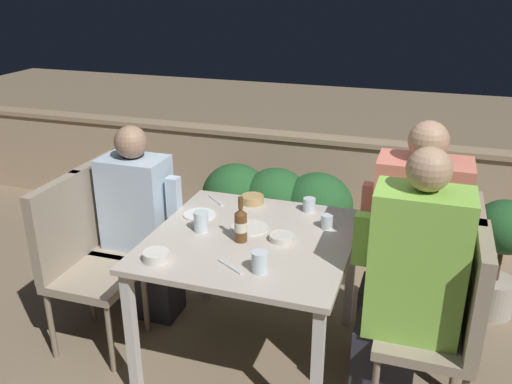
{
  "coord_description": "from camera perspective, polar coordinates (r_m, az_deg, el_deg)",
  "views": [
    {
      "loc": [
        0.8,
        -2.37,
        2.0
      ],
      "look_at": [
        0.0,
        0.08,
        0.97
      ],
      "focal_mm": 38.0,
      "sensor_mm": 36.0,
      "label": 1
    }
  ],
  "objects": [
    {
      "name": "person_blue_shirt",
      "position": [
        3.32,
        -11.78,
        -3.29
      ],
      "size": [
        0.47,
        0.26,
        1.22
      ],
      "color": "#282833",
      "rests_on": "ground_plane"
    },
    {
      "name": "bowl_0",
      "position": [
        3.19,
        -0.38,
        -0.73
      ],
      "size": [
        0.13,
        0.13,
        0.05
      ],
      "color": "tan",
      "rests_on": "dining_table"
    },
    {
      "name": "parapet_wall",
      "position": [
        4.53,
        6.78,
        1.06
      ],
      "size": [
        9.0,
        0.18,
        0.79
      ],
      "color": "tan",
      "rests_on": "ground_plane"
    },
    {
      "name": "glass_cup_1",
      "position": [
        2.86,
        -5.8,
        -3.11
      ],
      "size": [
        0.08,
        0.08,
        0.11
      ],
      "color": "silver",
      "rests_on": "dining_table"
    },
    {
      "name": "glass_cup_0",
      "position": [
        3.1,
        5.63,
        -1.35
      ],
      "size": [
        0.07,
        0.07,
        0.08
      ],
      "color": "silver",
      "rests_on": "dining_table"
    },
    {
      "name": "chair_left_far",
      "position": [
        3.44,
        -14.78,
        -3.28
      ],
      "size": [
        0.44,
        0.43,
        0.98
      ],
      "color": "gray",
      "rests_on": "ground_plane"
    },
    {
      "name": "chair_right_far",
      "position": [
        2.94,
        19.55,
        -8.42
      ],
      "size": [
        0.44,
        0.43,
        0.98
      ],
      "color": "gray",
      "rests_on": "ground_plane"
    },
    {
      "name": "chair_left_near",
      "position": [
        3.16,
        -18.4,
        -6.07
      ],
      "size": [
        0.44,
        0.43,
        0.98
      ],
      "color": "gray",
      "rests_on": "ground_plane"
    },
    {
      "name": "glass_cup_3",
      "position": [
        2.47,
        0.4,
        -7.36
      ],
      "size": [
        0.08,
        0.08,
        0.1
      ],
      "color": "silver",
      "rests_on": "dining_table"
    },
    {
      "name": "ground_plane",
      "position": [
        3.21,
        -0.45,
        -16.75
      ],
      "size": [
        16.0,
        16.0,
        0.0
      ],
      "primitive_type": "plane",
      "color": "#847056"
    },
    {
      "name": "fork_0",
      "position": [
        2.53,
        -2.7,
        -7.83
      ],
      "size": [
        0.15,
        0.11,
        0.01
      ],
      "color": "silver",
      "rests_on": "dining_table"
    },
    {
      "name": "glass_cup_2",
      "position": [
        2.91,
        7.47,
        -3.1
      ],
      "size": [
        0.06,
        0.06,
        0.08
      ],
      "color": "silver",
      "rests_on": "dining_table"
    },
    {
      "name": "plate_1",
      "position": [
        2.89,
        -0.72,
        -3.76
      ],
      "size": [
        0.2,
        0.2,
        0.01
      ],
      "color": "silver",
      "rests_on": "dining_table"
    },
    {
      "name": "bowl_1",
      "position": [
        2.76,
        2.68,
        -4.76
      ],
      "size": [
        0.12,
        0.12,
        0.03
      ],
      "color": "beige",
      "rests_on": "dining_table"
    },
    {
      "name": "dining_table",
      "position": [
        2.84,
        -0.49,
        -6.25
      ],
      "size": [
        1.02,
        1.04,
        0.75
      ],
      "color": "#BCB2A3",
      "rests_on": "ground_plane"
    },
    {
      "name": "person_coral_top",
      "position": [
        2.88,
        15.78,
        -6.05
      ],
      "size": [
        0.51,
        0.26,
        1.38
      ],
      "color": "#282833",
      "rests_on": "ground_plane"
    },
    {
      "name": "person_green_blouse",
      "position": [
        2.58,
        15.59,
        -9.81
      ],
      "size": [
        0.49,
        0.26,
        1.36
      ],
      "color": "#282833",
      "rests_on": "ground_plane"
    },
    {
      "name": "planter_hedge",
      "position": [
        3.93,
        2.07,
        -2.11
      ],
      "size": [
        1.11,
        0.47,
        0.73
      ],
      "color": "brown",
      "rests_on": "ground_plane"
    },
    {
      "name": "plate_0",
      "position": [
        3.06,
        -5.97,
        -2.37
      ],
      "size": [
        0.18,
        0.18,
        0.01
      ],
      "color": "white",
      "rests_on": "dining_table"
    },
    {
      "name": "fork_1",
      "position": [
        3.24,
        -4.25,
        -0.87
      ],
      "size": [
        0.14,
        0.13,
        0.01
      ],
      "color": "silver",
      "rests_on": "dining_table"
    },
    {
      "name": "beer_bottle",
      "position": [
        2.72,
        -1.62,
        -3.44
      ],
      "size": [
        0.07,
        0.07,
        0.24
      ],
      "color": "brown",
      "rests_on": "dining_table"
    },
    {
      "name": "potted_plant",
      "position": [
        3.62,
        24.46,
        -5.26
      ],
      "size": [
        0.36,
        0.36,
        0.77
      ],
      "color": "#B2A899",
      "rests_on": "ground_plane"
    },
    {
      "name": "chair_right_near",
      "position": [
        2.64,
        19.88,
        -12.2
      ],
      "size": [
        0.44,
        0.43,
        0.98
      ],
      "color": "gray",
      "rests_on": "ground_plane"
    },
    {
      "name": "bowl_2",
      "position": [
        2.61,
        -10.48,
        -6.58
      ],
      "size": [
        0.13,
        0.13,
        0.05
      ],
      "color": "silver",
      "rests_on": "dining_table"
    }
  ]
}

